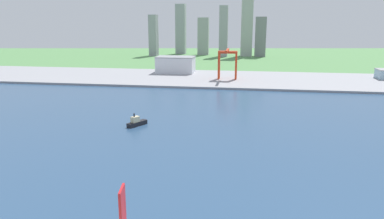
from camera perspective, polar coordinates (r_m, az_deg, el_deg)
name	(u,v)px	position (r m, az deg, el deg)	size (l,w,h in m)	color
ground_plane	(211,117)	(295.32, 2.94, -1.19)	(2400.00, 2400.00, 0.00)	#558B4F
water_bay	(201,141)	(238.22, 1.39, -4.86)	(840.00, 360.00, 0.15)	#2D4C70
industrial_pier	(227,79)	(480.58, 5.38, 4.75)	(840.00, 140.00, 2.50)	#94949A
tugboat_small	(137,122)	(273.01, -8.59, -1.97)	(12.16, 16.71, 9.76)	black
port_crane_red	(228,58)	(465.71, 5.54, 8.01)	(23.88, 40.18, 38.07)	red
warehouse_main	(176,65)	(526.57, -2.55, 6.98)	(53.25, 34.06, 22.83)	silver
distant_skyline	(217,30)	(804.92, 3.87, 12.23)	(244.87, 74.05, 145.69)	#8F919A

